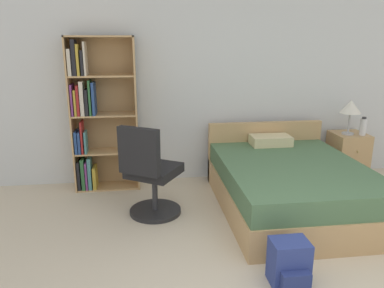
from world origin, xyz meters
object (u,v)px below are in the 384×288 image
bookshelf (96,115)px  water_bottle (363,127)px  nightstand (347,155)px  table_lamp (351,108)px  backpack_blue (289,264)px  bed (289,184)px  office_chair (150,175)px

bookshelf → water_bottle: bearing=-3.1°
nightstand → bookshelf: bearing=178.8°
table_lamp → backpack_blue: 2.75m
bed → water_bottle: 1.49m
bed → office_chair: (-1.54, -0.03, 0.19)m
backpack_blue → office_chair: bearing=128.2°
bookshelf → bed: size_ratio=0.94×
office_chair → table_lamp: size_ratio=2.24×
table_lamp → bookshelf: bearing=178.0°
table_lamp → water_bottle: 0.30m
bed → nightstand: bearing=35.0°
bookshelf → bed: 2.42m
table_lamp → backpack_blue: (-1.60, -2.09, -0.80)m
bed → water_bottle: bearing=28.9°
bookshelf → backpack_blue: bookshelf is taller
office_chair → backpack_blue: (1.02, -1.30, -0.29)m
water_bottle → backpack_blue: (-1.76, -2.02, -0.56)m
bed → office_chair: size_ratio=1.96×
bookshelf → table_lamp: bookshelf is taller
office_chair → table_lamp: (2.62, 0.79, 0.51)m
nightstand → table_lamp: 0.67m
bed → office_chair: 1.55m
water_bottle → nightstand: bearing=133.6°
bookshelf → nightstand: (3.30, -0.07, -0.63)m
office_chair → bed: bearing=1.1°
bed → backpack_blue: size_ratio=5.51×
nightstand → backpack_blue: size_ratio=1.72×
water_bottle → backpack_blue: 2.74m
backpack_blue → water_bottle: bearing=48.9°
table_lamp → bed: bearing=-145.1°
nightstand → table_lamp: bearing=-142.9°
bed → water_bottle: water_bottle is taller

